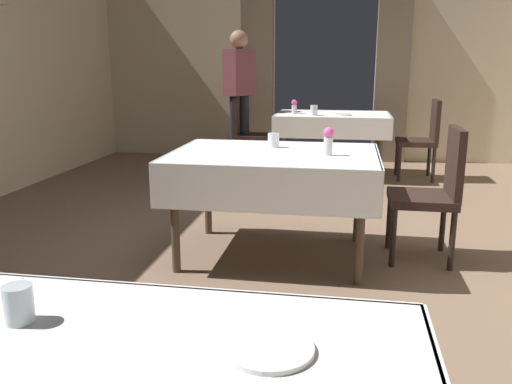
{
  "coord_description": "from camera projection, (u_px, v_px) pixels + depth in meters",
  "views": [
    {
      "loc": [
        0.36,
        -3.5,
        1.36
      ],
      "look_at": [
        -0.32,
        0.44,
        0.38
      ],
      "focal_mm": 37.56,
      "sensor_mm": 36.0,
      "label": 1
    }
  ],
  "objects": [
    {
      "name": "ground",
      "position": [
        290.0,
        261.0,
        3.73
      ],
      "size": [
        10.08,
        10.08,
        0.0
      ],
      "primitive_type": "plane",
      "color": "#7A604C"
    },
    {
      "name": "wall_back",
      "position": [
        324.0,
        50.0,
        7.37
      ],
      "size": [
        6.4,
        0.27,
        3.0
      ],
      "color": "beige",
      "rests_on": "ground"
    },
    {
      "name": "dining_table_mid",
      "position": [
        274.0,
        165.0,
        3.7
      ],
      "size": [
        1.42,
        1.07,
        0.75
      ],
      "color": "#4C3D2D",
      "rests_on": "ground"
    },
    {
      "name": "dining_table_far",
      "position": [
        333.0,
        121.0,
        6.4
      ],
      "size": [
        1.34,
        0.94,
        0.75
      ],
      "color": "#4C3D2D",
      "rests_on": "ground"
    },
    {
      "name": "chair_mid_right",
      "position": [
        435.0,
        188.0,
        3.66
      ],
      "size": [
        0.44,
        0.44,
        0.93
      ],
      "color": "black",
      "rests_on": "ground"
    },
    {
      "name": "chair_far_right",
      "position": [
        424.0,
        136.0,
        6.23
      ],
      "size": [
        0.44,
        0.44,
        0.93
      ],
      "color": "black",
      "rests_on": "ground"
    },
    {
      "name": "chair_far_left",
      "position": [
        248.0,
        130.0,
        6.71
      ],
      "size": [
        0.44,
        0.44,
        0.93
      ],
      "color": "black",
      "rests_on": "ground"
    },
    {
      "name": "plate_near_c",
      "position": [
        269.0,
        349.0,
        1.15
      ],
      "size": [
        0.2,
        0.2,
        0.01
      ],
      "primitive_type": "cylinder",
      "color": "white",
      "rests_on": "dining_table_near"
    },
    {
      "name": "glass_near_d",
      "position": [
        19.0,
        304.0,
        1.27
      ],
      "size": [
        0.07,
        0.07,
        0.09
      ],
      "primitive_type": "cylinder",
      "color": "silver",
      "rests_on": "dining_table_near"
    },
    {
      "name": "flower_vase_mid",
      "position": [
        328.0,
        140.0,
        3.52
      ],
      "size": [
        0.07,
        0.07,
        0.19
      ],
      "color": "silver",
      "rests_on": "dining_table_mid"
    },
    {
      "name": "glass_mid_b",
      "position": [
        274.0,
        140.0,
        3.87
      ],
      "size": [
        0.08,
        0.08,
        0.1
      ],
      "primitive_type": "cylinder",
      "color": "silver",
      "rests_on": "dining_table_mid"
    },
    {
      "name": "flower_vase_far",
      "position": [
        294.0,
        106.0,
        6.34
      ],
      "size": [
        0.07,
        0.07,
        0.17
      ],
      "color": "silver",
      "rests_on": "dining_table_far"
    },
    {
      "name": "glass_far_b",
      "position": [
        314.0,
        110.0,
        6.13
      ],
      "size": [
        0.08,
        0.08,
        0.12
      ],
      "primitive_type": "cylinder",
      "color": "silver",
      "rests_on": "dining_table_far"
    },
    {
      "name": "plate_far_c",
      "position": [
        343.0,
        115.0,
        6.19
      ],
      "size": [
        0.19,
        0.19,
        0.01
      ],
      "primitive_type": "cylinder",
      "color": "white",
      "rests_on": "dining_table_far"
    },
    {
      "name": "person_waiter_by_doorway",
      "position": [
        239.0,
        89.0,
        6.56
      ],
      "size": [
        0.37,
        0.42,
        1.72
      ],
      "color": "black",
      "rests_on": "ground"
    }
  ]
}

